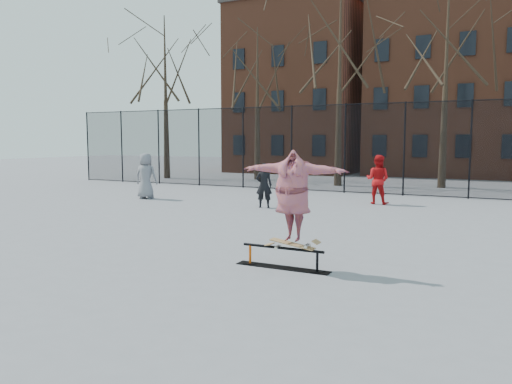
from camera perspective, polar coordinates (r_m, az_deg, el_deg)
The scene contains 10 objects.
ground at distance 10.53m, azimuth -3.35°, elevation -7.19°, with size 100.00×100.00×0.00m, color slate.
skate_rail at distance 9.45m, azimuth 3.06°, elevation -7.73°, with size 1.85×0.28×0.41m.
skateboard at distance 9.31m, azimuth 4.18°, elevation -6.04°, with size 0.92×0.22×0.11m, color olive, non-canonical shape.
skater at distance 9.16m, azimuth 4.23°, elevation -0.58°, with size 2.06×0.56×1.67m, color #683B95.
bystander_grey at distance 20.75m, azimuth -12.47°, elevation 1.81°, with size 0.91×0.59×1.86m, color slate.
bystander_black at distance 17.59m, azimuth 0.91°, elevation 0.76°, with size 0.58×0.38×1.58m, color black.
bystander_red at distance 19.14m, azimuth 13.74°, elevation 1.39°, with size 0.89×0.69×1.83m, color red.
fence at distance 22.47m, azimuth 13.52°, elevation 4.97°, with size 34.03×0.07×4.00m.
tree_row at distance 27.02m, azimuth 15.42°, elevation 16.37°, with size 33.66×7.46×10.67m.
rowhouses at distance 35.33m, azimuth 19.84°, elevation 11.62°, with size 29.00×7.00×13.00m.
Camera 1 is at (5.16, -8.86, 2.41)m, focal length 35.00 mm.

